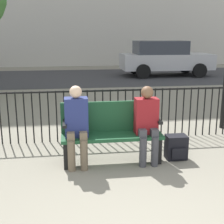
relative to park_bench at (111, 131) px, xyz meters
The scene contains 7 objects.
park_bench is the anchor object (origin of this frame).
seated_person_0 0.57m from the park_bench, 166.58° to the right, with size 0.34×0.39×1.21m.
seated_person_1 0.56m from the park_bench, 13.76° to the right, with size 0.34×0.39×1.18m.
backpack 1.07m from the park_bench, ahead, with size 0.32×0.27×0.38m.
fence_railing 1.00m from the park_bench, 90.93° to the left, with size 9.01×0.03×0.95m.
street_surface 9.76m from the park_bench, 90.00° to the left, with size 24.00×6.00×0.01m.
parked_car_1 10.48m from the park_bench, 68.47° to the left, with size 4.20×1.94×1.62m.
Camera 1 is at (-0.62, -2.27, 1.93)m, focal length 50.00 mm.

